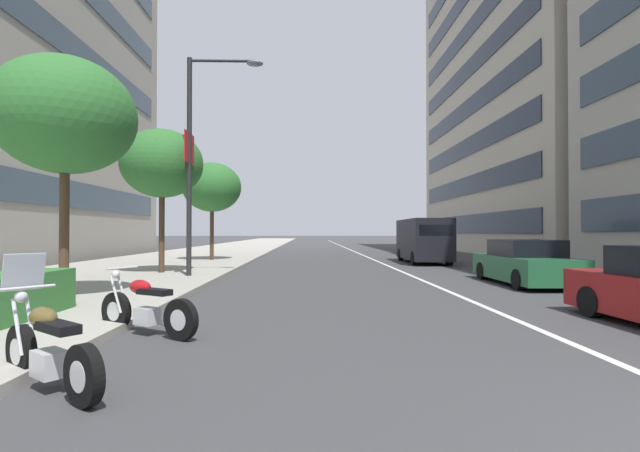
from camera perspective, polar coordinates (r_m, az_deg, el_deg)
sidewalk_right_plaza at (r=33.23m, az=-14.76°, el=-3.58°), size 160.00×8.93×0.15m
lane_centre_stripe at (r=37.56m, az=4.72°, el=-3.38°), size 110.00×0.16×0.01m
motorcycle_mid_row at (r=5.88m, az=-31.21°, el=-13.27°), size 1.41×1.76×1.47m
motorcycle_nearest_camera at (r=8.18m, az=-21.20°, el=-9.83°), size 1.25×1.98×1.11m
car_lead_in_lane at (r=16.26m, az=24.54°, el=-4.37°), size 4.62×2.03×1.47m
delivery_van_ahead at (r=25.67m, az=12.94°, el=-1.67°), size 5.60×2.17×2.43m
street_lamp_with_banners at (r=17.04m, az=-14.88°, el=10.15°), size 1.26×2.75×7.88m
street_tree_near_plaza_corner at (r=12.61m, az=-29.62°, el=11.99°), size 3.26×3.26×5.73m
street_tree_mid_sidewalk at (r=18.73m, az=-19.41°, el=7.44°), size 3.14×3.14×5.58m
street_tree_by_lamp_post at (r=26.29m, az=-13.54°, el=4.78°), size 3.28×3.28×5.51m
office_tower_mid_left at (r=45.06m, az=29.67°, el=16.33°), size 26.27×18.34×29.78m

